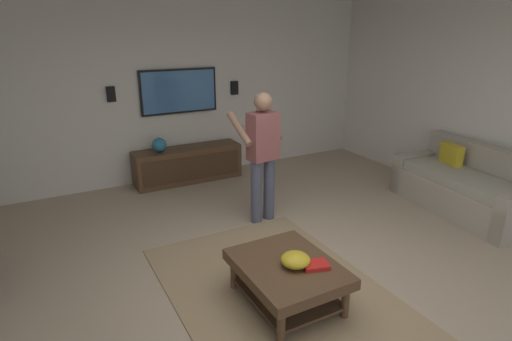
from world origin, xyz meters
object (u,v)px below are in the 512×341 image
at_px(vase_round, 159,145).
at_px(wall_speaker_right, 111,94).
at_px(person_standing, 262,150).
at_px(book, 316,265).
at_px(bowl, 295,260).
at_px(coffee_table, 287,274).
at_px(remote_white, 312,264).
at_px(couch, 466,188).
at_px(media_console, 188,164).
at_px(wall_speaker_left, 234,88).
at_px(tv, 179,91).

bearing_deg(vase_round, wall_speaker_right, 65.21).
distance_m(person_standing, book, 1.89).
xyz_separation_m(bowl, vase_round, (3.46, 0.19, 0.20)).
relative_size(coffee_table, book, 4.55).
bearing_deg(remote_white, couch, -110.75).
distance_m(media_console, person_standing, 1.96).
relative_size(wall_speaker_left, wall_speaker_right, 1.00).
xyz_separation_m(couch, remote_white, (-0.68, 3.02, 0.09)).
bearing_deg(wall_speaker_right, remote_white, -166.76).
bearing_deg(couch, vase_round, -33.69).
distance_m(couch, person_standing, 2.83).
xyz_separation_m(media_console, tv, (0.24, 0.00, 1.14)).
xyz_separation_m(couch, coffee_table, (-0.55, 3.19, -0.02)).
distance_m(coffee_table, remote_white, 0.24).
xyz_separation_m(couch, media_console, (2.86, 2.90, -0.04)).
bearing_deg(bowl, person_standing, -19.81).
xyz_separation_m(book, vase_round, (3.56, 0.33, 0.24)).
relative_size(couch, person_standing, 1.21).
distance_m(coffee_table, person_standing, 1.83).
xyz_separation_m(couch, wall_speaker_right, (3.12, 3.92, 1.12)).
height_order(remote_white, vase_round, vase_round).
distance_m(remote_white, wall_speaker_left, 4.07).
relative_size(media_console, book, 7.73).
height_order(tv, vase_round, tv).
xyz_separation_m(tv, wall_speaker_left, (0.01, -0.97, -0.01)).
height_order(tv, wall_speaker_left, tv).
bearing_deg(wall_speaker_left, book, 164.24).
bearing_deg(book, coffee_table, -25.22).
bearing_deg(book, media_console, -75.21).
bearing_deg(couch, wall_speaker_left, -51.46).
bearing_deg(media_console, wall_speaker_right, -103.96).
xyz_separation_m(couch, wall_speaker_left, (3.12, 1.93, 1.08)).
bearing_deg(couch, person_standing, -15.52).
distance_m(couch, book, 3.09).
bearing_deg(tv, couch, 43.01).
relative_size(coffee_table, wall_speaker_right, 4.55).
height_order(media_console, vase_round, vase_round).
height_order(tv, remote_white, tv).
bearing_deg(tv, bowl, -3.96).
height_order(couch, wall_speaker_left, wall_speaker_left).
bearing_deg(remote_white, wall_speaker_left, -49.49).
bearing_deg(vase_round, bowl, -176.89).
xyz_separation_m(coffee_table, wall_speaker_right, (3.67, 0.72, 1.14)).
xyz_separation_m(coffee_table, wall_speaker_left, (3.67, -1.26, 1.10)).
relative_size(couch, tv, 1.62).
relative_size(coffee_table, tv, 0.82).
height_order(bowl, wall_speaker_right, wall_speaker_right).
bearing_deg(vase_round, person_standing, -156.42).
bearing_deg(bowl, wall_speaker_left, -18.16).
bearing_deg(couch, wall_speaker_right, -31.72).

